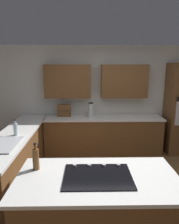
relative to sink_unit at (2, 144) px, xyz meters
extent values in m
plane|color=brown|center=(-1.83, -0.05, -0.92)|extent=(14.00, 14.00, 0.00)
cube|color=silver|center=(-1.83, -2.15, 0.38)|extent=(6.00, 0.10, 2.60)
cube|color=brown|center=(-2.23, -1.93, 0.83)|extent=(1.10, 0.34, 0.79)
cube|color=brown|center=(-0.88, -1.93, 0.83)|extent=(1.10, 0.34, 0.79)
cube|color=brown|center=(-1.73, -1.77, -0.49)|extent=(2.80, 0.60, 0.86)
cube|color=silver|center=(-1.73, -1.77, -0.04)|extent=(2.84, 0.64, 0.04)
cube|color=brown|center=(-0.01, -0.60, -0.49)|extent=(0.60, 2.90, 0.86)
cube|color=silver|center=(-0.01, -0.60, -0.04)|extent=(0.64, 2.94, 0.04)
cube|color=brown|center=(-1.44, 0.96, -0.49)|extent=(1.75, 0.89, 0.86)
cube|color=silver|center=(-1.44, 0.96, -0.04)|extent=(1.83, 0.97, 0.04)
cube|color=#515456|center=(-0.01, -0.17, -0.01)|extent=(0.40, 0.30, 0.02)
cube|color=#B7BABF|center=(-0.01, 0.00, 0.00)|extent=(0.46, 0.70, 0.01)
cube|color=black|center=(-1.44, 0.96, -0.01)|extent=(0.76, 0.56, 0.01)
cylinder|color=#B2B2B7|center=(-1.71, 0.73, 0.01)|extent=(0.04, 0.04, 0.02)
cylinder|color=#B2B2B7|center=(-1.53, 0.73, 0.01)|extent=(0.04, 0.04, 0.02)
cylinder|color=#B2B2B7|center=(-1.35, 0.73, 0.01)|extent=(0.04, 0.04, 0.02)
cylinder|color=#B2B2B7|center=(-1.17, 0.73, 0.01)|extent=(0.04, 0.04, 0.02)
cylinder|color=silver|center=(-1.43, -1.81, 0.04)|extent=(0.15, 0.15, 0.11)
cylinder|color=silver|center=(-1.43, -1.81, 0.20)|extent=(0.11, 0.11, 0.22)
cylinder|color=black|center=(-1.43, -1.81, 0.32)|extent=(0.12, 0.12, 0.03)
cube|color=brown|center=(-0.78, -1.85, 0.13)|extent=(0.33, 0.10, 0.29)
cube|color=brown|center=(-0.78, -1.80, 0.13)|extent=(0.31, 0.02, 0.02)
cylinder|color=silver|center=(-0.06, -0.48, 0.09)|extent=(0.08, 0.08, 0.21)
cylinder|color=silver|center=(-0.06, -0.48, 0.22)|extent=(0.03, 0.03, 0.06)
cylinder|color=black|center=(-0.06, -0.48, 0.26)|extent=(0.04, 0.04, 0.02)
cylinder|color=brown|center=(-0.71, 0.77, 0.11)|extent=(0.08, 0.08, 0.26)
cylinder|color=brown|center=(-0.71, 0.77, 0.27)|extent=(0.04, 0.04, 0.06)
cylinder|color=black|center=(-0.71, 0.77, 0.31)|extent=(0.04, 0.04, 0.02)
camera|label=1|loc=(-1.31, 3.04, 1.20)|focal=32.92mm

